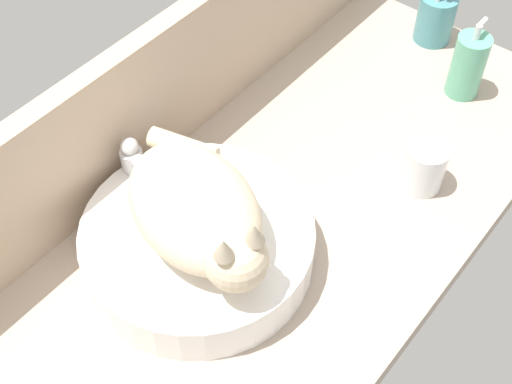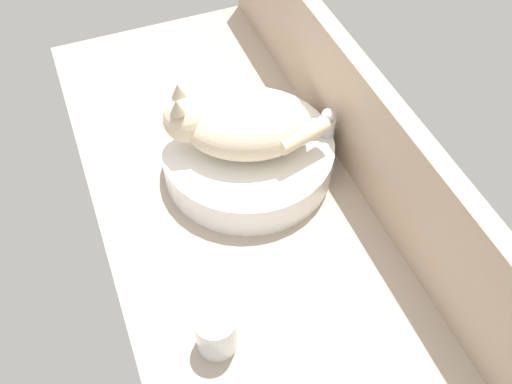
% 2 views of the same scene
% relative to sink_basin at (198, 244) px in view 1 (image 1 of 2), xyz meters
% --- Properties ---
extents(ground_plane, '(1.33, 0.55, 0.04)m').
position_rel_sink_basin_xyz_m(ground_plane, '(0.10, -0.05, -0.06)').
color(ground_plane, '#B2A08E').
extents(backsplash_panel, '(1.33, 0.04, 0.25)m').
position_rel_sink_basin_xyz_m(backsplash_panel, '(0.10, 0.21, 0.09)').
color(backsplash_panel, tan).
rests_on(backsplash_panel, ground_plane).
extents(sink_basin, '(0.35, 0.35, 0.07)m').
position_rel_sink_basin_xyz_m(sink_basin, '(0.00, 0.00, 0.00)').
color(sink_basin, white).
rests_on(sink_basin, ground_plane).
extents(cat, '(0.24, 0.30, 0.14)m').
position_rel_sink_basin_xyz_m(cat, '(-0.00, -0.01, 0.09)').
color(cat, beige).
rests_on(cat, sink_basin).
extents(faucet, '(0.05, 0.12, 0.14)m').
position_rel_sink_basin_xyz_m(faucet, '(0.03, 0.15, 0.04)').
color(faucet, silver).
rests_on(faucet, ground_plane).
extents(soap_dispenser, '(0.06, 0.06, 0.16)m').
position_rel_sink_basin_xyz_m(soap_dispenser, '(0.60, -0.13, 0.03)').
color(soap_dispenser, '#60B793').
rests_on(soap_dispenser, ground_plane).
extents(toothbrush_cup, '(0.07, 0.07, 0.19)m').
position_rel_sink_basin_xyz_m(toothbrush_cup, '(0.70, -0.01, 0.02)').
color(toothbrush_cup, teal).
rests_on(toothbrush_cup, ground_plane).
extents(water_glass, '(0.07, 0.07, 0.09)m').
position_rel_sink_basin_xyz_m(water_glass, '(0.35, -0.19, 0.00)').
color(water_glass, white).
rests_on(water_glass, ground_plane).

